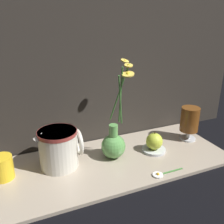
{
  "coord_description": "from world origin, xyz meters",
  "views": [
    {
      "loc": [
        -0.31,
        -0.73,
        0.51
      ],
      "look_at": [
        0.01,
        0.0,
        0.2
      ],
      "focal_mm": 40.0,
      "sensor_mm": 36.0,
      "label": 1
    }
  ],
  "objects_px": {
    "ceramic_pitcher": "(59,147)",
    "orange_fruit": "(155,142)",
    "vase_with_flowers": "(114,143)",
    "tea_glass": "(190,120)",
    "yellow_mug": "(1,168)"
  },
  "relations": [
    {
      "from": "vase_with_flowers",
      "to": "orange_fruit",
      "type": "distance_m",
      "value": 0.17
    },
    {
      "from": "vase_with_flowers",
      "to": "orange_fruit",
      "type": "relative_size",
      "value": 4.88
    },
    {
      "from": "orange_fruit",
      "to": "tea_glass",
      "type": "bearing_deg",
      "value": 9.84
    },
    {
      "from": "ceramic_pitcher",
      "to": "tea_glass",
      "type": "distance_m",
      "value": 0.55
    },
    {
      "from": "orange_fruit",
      "to": "ceramic_pitcher",
      "type": "bearing_deg",
      "value": 172.9
    },
    {
      "from": "tea_glass",
      "to": "orange_fruit",
      "type": "xyz_separation_m",
      "value": [
        -0.19,
        -0.03,
        -0.05
      ]
    },
    {
      "from": "vase_with_flowers",
      "to": "ceramic_pitcher",
      "type": "xyz_separation_m",
      "value": [
        -0.2,
        0.02,
        0.02
      ]
    },
    {
      "from": "vase_with_flowers",
      "to": "tea_glass",
      "type": "bearing_deg",
      "value": 1.42
    },
    {
      "from": "tea_glass",
      "to": "orange_fruit",
      "type": "distance_m",
      "value": 0.2
    },
    {
      "from": "ceramic_pitcher",
      "to": "orange_fruit",
      "type": "bearing_deg",
      "value": -7.1
    },
    {
      "from": "vase_with_flowers",
      "to": "ceramic_pitcher",
      "type": "height_order",
      "value": "vase_with_flowers"
    },
    {
      "from": "ceramic_pitcher",
      "to": "vase_with_flowers",
      "type": "bearing_deg",
      "value": -6.04
    },
    {
      "from": "ceramic_pitcher",
      "to": "orange_fruit",
      "type": "height_order",
      "value": "ceramic_pitcher"
    },
    {
      "from": "ceramic_pitcher",
      "to": "orange_fruit",
      "type": "relative_size",
      "value": 2.18
    },
    {
      "from": "ceramic_pitcher",
      "to": "yellow_mug",
      "type": "bearing_deg",
      "value": 179.27
    }
  ]
}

